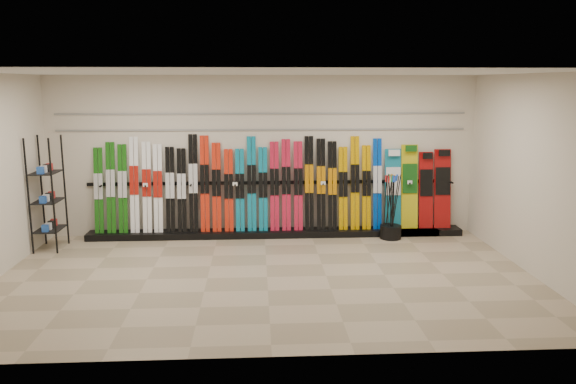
{
  "coord_description": "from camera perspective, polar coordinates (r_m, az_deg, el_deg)",
  "views": [
    {
      "loc": [
        -0.14,
        -8.0,
        2.85
      ],
      "look_at": [
        0.37,
        1.0,
        1.1
      ],
      "focal_mm": 35.0,
      "sensor_mm": 36.0,
      "label": 1
    }
  ],
  "objects": [
    {
      "name": "floor",
      "position": [
        8.49,
        -2.14,
        -8.63
      ],
      "size": [
        8.0,
        8.0,
        0.0
      ],
      "primitive_type": "plane",
      "color": "gray",
      "rests_on": "ground"
    },
    {
      "name": "ski_rack_base",
      "position": [
        10.66,
        -1.18,
        -4.19
      ],
      "size": [
        8.0,
        0.4,
        0.12
      ],
      "primitive_type": "cube",
      "color": "black",
      "rests_on": "floor"
    },
    {
      "name": "snowboards",
      "position": [
        10.98,
        13.01,
        0.35
      ],
      "size": [
        1.27,
        0.24,
        1.59
      ],
      "color": "#14728C",
      "rests_on": "ski_rack_base"
    },
    {
      "name": "accessory_rack",
      "position": [
        10.52,
        -23.26,
        -0.14
      ],
      "size": [
        0.4,
        0.6,
        1.97
      ],
      "primitive_type": "cube",
      "color": "black",
      "rests_on": "floor"
    },
    {
      "name": "pole_bin",
      "position": [
        10.66,
        10.38,
        -4.01
      ],
      "size": [
        0.39,
        0.39,
        0.25
      ],
      "primitive_type": "cylinder",
      "color": "black",
      "rests_on": "floor"
    },
    {
      "name": "back_wall",
      "position": [
        10.59,
        -2.47,
        3.65
      ],
      "size": [
        8.0,
        0.0,
        8.0
      ],
      "primitive_type": "plane",
      "rotation": [
        1.57,
        0.0,
        0.0
      ],
      "color": "beige",
      "rests_on": "floor"
    },
    {
      "name": "right_wall",
      "position": [
        9.11,
        23.83,
        1.52
      ],
      "size": [
        0.0,
        5.0,
        5.0
      ],
      "primitive_type": "plane",
      "rotation": [
        1.57,
        0.0,
        -1.57
      ],
      "color": "beige",
      "rests_on": "floor"
    },
    {
      "name": "slatwall_rail_0",
      "position": [
        10.52,
        -2.49,
        6.34
      ],
      "size": [
        7.6,
        0.02,
        0.03
      ],
      "primitive_type": "cube",
      "color": "gray",
      "rests_on": "back_wall"
    },
    {
      "name": "ski_poles",
      "position": [
        10.54,
        10.44,
        -1.47
      ],
      "size": [
        0.32,
        0.28,
        1.18
      ],
      "color": "black",
      "rests_on": "pole_bin"
    },
    {
      "name": "skis",
      "position": [
        10.53,
        -4.85,
        0.55
      ],
      "size": [
        5.38,
        0.28,
        1.81
      ],
      "color": "#185E11",
      "rests_on": "ski_rack_base"
    },
    {
      "name": "slatwall_rail_1",
      "position": [
        10.5,
        -2.51,
        7.97
      ],
      "size": [
        7.6,
        0.02,
        0.03
      ],
      "primitive_type": "cube",
      "color": "gray",
      "rests_on": "back_wall"
    },
    {
      "name": "ceiling",
      "position": [
        8.0,
        -2.29,
        12.05
      ],
      "size": [
        8.0,
        8.0,
        0.0
      ],
      "primitive_type": "plane",
      "rotation": [
        3.14,
        0.0,
        0.0
      ],
      "color": "silver",
      "rests_on": "back_wall"
    }
  ]
}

